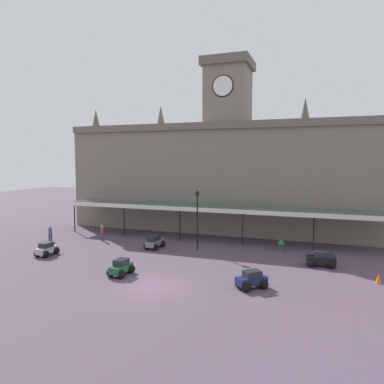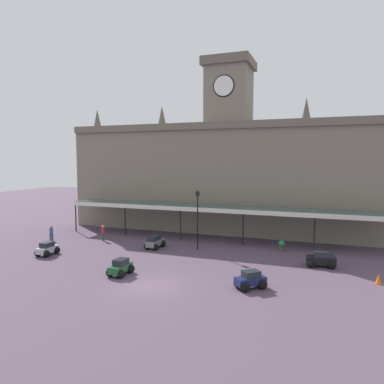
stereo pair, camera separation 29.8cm
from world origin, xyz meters
name	(u,v)px [view 1 (the left image)]	position (x,y,z in m)	size (l,w,h in m)	color
ground_plane	(152,286)	(0.00, 0.00, 0.00)	(140.00, 140.00, 0.00)	#503E50
station_building	(227,173)	(0.00, 20.57, 6.92)	(38.66, 6.95, 20.13)	slate
entrance_canopy	(214,207)	(0.00, 14.87, 3.53)	(33.78, 3.26, 3.67)	#38564C
car_navy_sedan	(252,281)	(6.44, 1.87, 0.50)	(2.23, 2.20, 1.19)	#19214C
car_grey_estate	(154,242)	(-4.37, 9.49, 0.56)	(1.57, 2.27, 1.27)	slate
car_black_estate	(321,260)	(10.81, 8.64, 0.56)	(2.33, 1.70, 1.27)	black
car_green_sedan	(121,268)	(-3.17, 1.32, 0.50)	(1.57, 2.08, 1.19)	#1E512D
car_silver_sedan	(47,250)	(-12.27, 3.84, 0.50)	(1.55, 2.07, 1.19)	#B2B5BA
pedestrian_near_entrance	(50,233)	(-16.00, 8.55, 0.91)	(0.34, 0.37, 1.67)	#3F384C
pedestrian_beside_cars	(102,232)	(-10.95, 10.52, 0.91)	(0.34, 0.34, 1.67)	#3F384C
victorian_lamppost	(197,213)	(-0.31, 10.40, 3.48)	(0.30, 0.30, 5.69)	black
traffic_cone	(379,278)	(14.54, 5.76, 0.36)	(0.40, 0.40, 0.73)	orange
planter_by_canopy	(281,245)	(7.24, 12.79, 0.49)	(0.60, 0.60, 0.96)	#47423D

